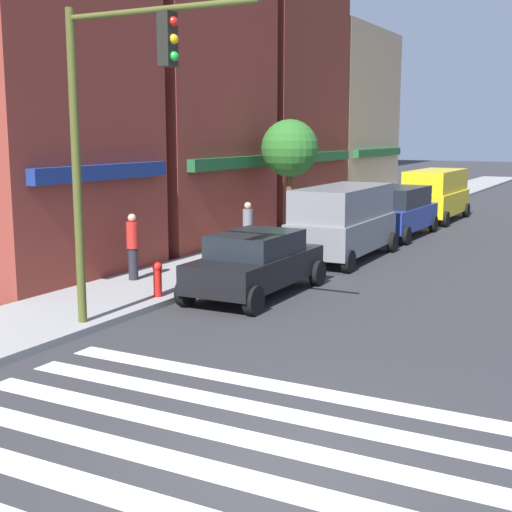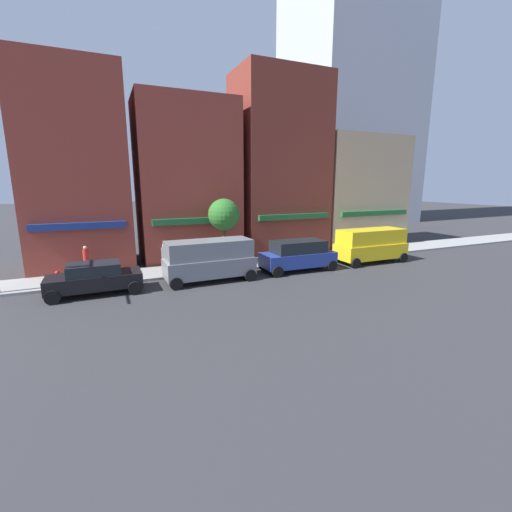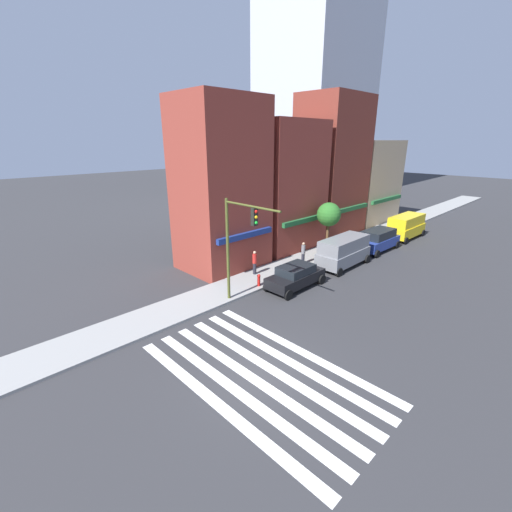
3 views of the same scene
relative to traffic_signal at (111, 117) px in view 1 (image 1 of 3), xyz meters
The scene contains 12 objects.
ground_plane 7.86m from the traffic_signal, 123.55° to the right, with size 200.00×200.00×0.00m, color #2D2D30.
crosswalk_stripes 7.86m from the traffic_signal, 123.55° to the right, with size 5.47×10.80×0.01m.
storefront_row 16.19m from the traffic_signal, 21.94° to the left, with size 29.41×5.30×13.73m.
traffic_signal is the anchor object (origin of this frame).
sedan_black 5.69m from the traffic_signal, ahead, with size 4.42×2.02×1.59m.
van_grey 10.81m from the traffic_signal, ahead, with size 5.03×2.22×2.34m.
suv_blue 16.49m from the traffic_signal, ahead, with size 4.74×2.12×1.94m.
van_yellow 22.24m from the traffic_signal, ahead, with size 5.01×2.22×2.34m.
pedestrian_grey_coat 8.98m from the traffic_signal, 10.64° to the left, with size 0.32×0.32×1.77m.
pedestrian_red_jacket 5.78m from the traffic_signal, 34.13° to the left, with size 0.32×0.32×1.77m.
fire_hydrant 4.64m from the traffic_signal, 19.41° to the left, with size 0.24×0.24×0.84m.
street_tree 12.40m from the traffic_signal, ahead, with size 2.04×2.04×4.36m.
Camera 1 is at (-7.29, -3.53, 4.00)m, focal length 50.00 mm.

